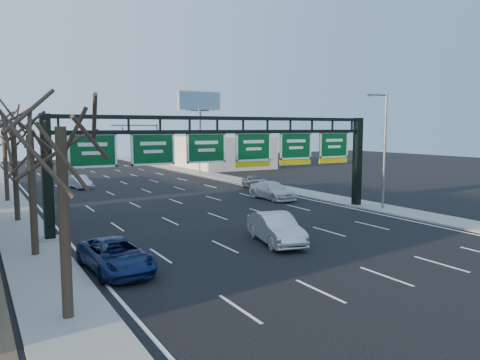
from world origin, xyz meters
TOP-DOWN VIEW (x-y plane):
  - ground at (0.00, 0.00)m, footprint 160.00×160.00m
  - sidewalk_left at (-12.80, 20.00)m, footprint 3.00×120.00m
  - sidewalk_right at (12.80, 20.00)m, footprint 3.00×120.00m
  - lane_markings at (0.00, 20.00)m, footprint 21.60×120.00m
  - sign_gantry at (0.16, 8.00)m, footprint 24.60×1.20m
  - building_right_distant at (20.00, 50.00)m, footprint 12.00×20.00m
  - tree_near at (-12.80, -4.00)m, footprint 3.60×3.60m
  - tree_gantry at (-12.80, 5.00)m, footprint 3.60×3.60m
  - tree_mid at (-12.80, 15.00)m, footprint 3.60×3.60m
  - tree_far at (-12.80, 25.00)m, footprint 3.60×3.60m
  - streetlight_near at (12.47, 6.00)m, footprint 2.15×0.22m
  - streetlight_far at (12.47, 40.00)m, footprint 2.15×0.22m
  - billboard_right at (15.00, 44.98)m, footprint 7.00×0.50m
  - traffic_signal_mast at (5.69, 55.00)m, footprint 10.16×0.54m
  - car_blue_suv at (-9.95, 0.60)m, footprint 2.70×5.32m
  - car_silver_sedan at (-0.82, 1.25)m, footprint 2.81×5.34m
  - car_white_wagon at (8.06, 14.89)m, footprint 2.27×5.42m
  - car_grey_far at (10.36, 21.70)m, footprint 2.46×4.44m
  - car_silver_distant at (-5.48, 31.42)m, footprint 1.98×4.30m

SIDE VIEW (x-z plane):
  - ground at x=0.00m, z-range 0.00..0.00m
  - lane_markings at x=0.00m, z-range 0.00..0.01m
  - sidewalk_left at x=-12.80m, z-range 0.00..0.12m
  - sidewalk_right at x=12.80m, z-range 0.00..0.12m
  - car_silver_distant at x=-5.48m, z-range 0.00..1.36m
  - car_grey_far at x=10.36m, z-range 0.00..1.43m
  - car_blue_suv at x=-9.95m, z-range 0.00..1.44m
  - car_white_wagon at x=8.06m, z-range 0.00..1.56m
  - car_silver_sedan at x=-0.82m, z-range 0.00..1.67m
  - building_right_distant at x=20.00m, z-range 0.00..5.00m
  - sign_gantry at x=0.16m, z-range 1.03..8.23m
  - streetlight_near at x=12.47m, z-range 0.58..9.58m
  - streetlight_far at x=12.47m, z-range 0.58..9.58m
  - traffic_signal_mast at x=5.69m, z-range 2.00..9.00m
  - tree_gantry at x=-12.80m, z-range 2.87..11.35m
  - tree_near at x=-12.80m, z-range 3.05..11.91m
  - tree_far at x=-12.80m, z-range 3.05..11.91m
  - tree_mid at x=-12.80m, z-range 3.23..12.47m
  - billboard_right at x=15.00m, z-range 3.06..15.06m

